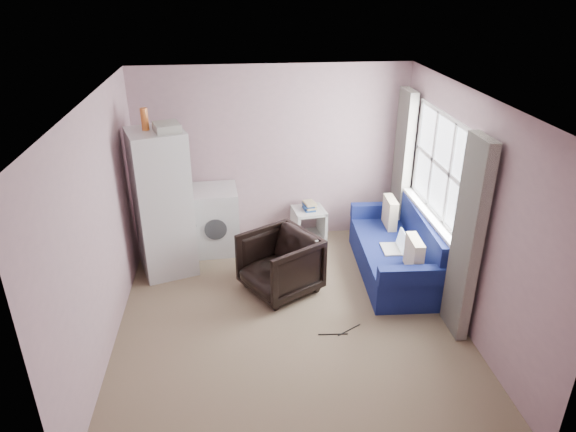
# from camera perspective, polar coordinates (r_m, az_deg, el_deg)

# --- Properties ---
(room) EXTENTS (3.84, 4.24, 2.54)m
(room) POSITION_cam_1_polar(r_m,az_deg,el_deg) (5.33, 0.36, -0.26)
(room) COLOR #7B6850
(room) RESTS_ON ground
(armchair) EXTENTS (1.05, 1.07, 0.82)m
(armchair) POSITION_cam_1_polar(r_m,az_deg,el_deg) (6.23, -0.90, -5.02)
(armchair) COLOR black
(armchair) RESTS_ON ground
(fridge) EXTENTS (0.82, 0.82, 2.15)m
(fridge) POSITION_cam_1_polar(r_m,az_deg,el_deg) (6.62, -13.76, 1.46)
(fridge) COLOR #B5B5B5
(fridge) RESTS_ON ground
(washing_machine) EXTENTS (0.68, 0.68, 0.91)m
(washing_machine) POSITION_cam_1_polar(r_m,az_deg,el_deg) (7.21, -8.14, -0.25)
(washing_machine) COLOR #B5B5B5
(washing_machine) RESTS_ON ground
(side_table) EXTENTS (0.50, 0.50, 0.61)m
(side_table) POSITION_cam_1_polar(r_m,az_deg,el_deg) (7.47, 2.31, -0.69)
(side_table) COLOR #BBBBB6
(side_table) RESTS_ON ground
(sofa) EXTENTS (0.95, 1.94, 0.85)m
(sofa) POSITION_cam_1_polar(r_m,az_deg,el_deg) (6.78, 12.29, -3.94)
(sofa) COLOR navy
(sofa) RESTS_ON ground
(window_dressing) EXTENTS (0.17, 2.62, 2.18)m
(window_dressing) POSITION_cam_1_polar(r_m,az_deg,el_deg) (6.42, 15.49, 1.95)
(window_dressing) COLOR white
(window_dressing) RESTS_ON ground
(floor_cables) EXTENTS (0.50, 0.18, 0.01)m
(floor_cables) POSITION_cam_1_polar(r_m,az_deg,el_deg) (5.78, 5.93, -12.70)
(floor_cables) COLOR black
(floor_cables) RESTS_ON ground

